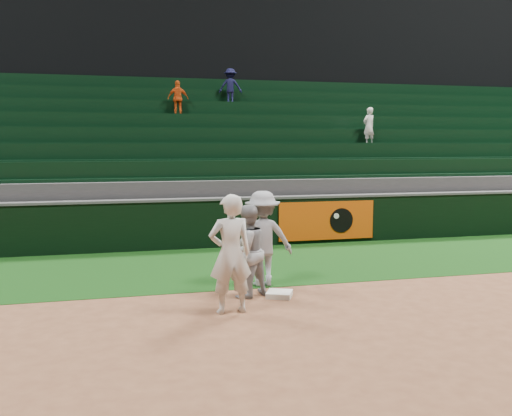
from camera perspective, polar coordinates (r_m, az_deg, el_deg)
The scene contains 9 objects.
ground at distance 9.49m, azimuth 1.08°, elevation -9.42°, with size 70.00×70.00×0.00m, color brown.
foul_grass at distance 12.32m, azimuth -2.64°, elevation -5.70°, with size 36.00×4.20×0.01m, color black.
upper_deck at distance 26.58m, azimuth -9.21°, elevation 13.72°, with size 40.00×12.00×12.00m, color black.
first_base at distance 9.82m, azimuth 2.36°, elevation -8.60°, with size 0.41×0.41×0.09m, color white.
first_baseman at distance 8.74m, azimuth -2.58°, elevation -4.61°, with size 0.67×0.44×1.84m, color silver.
baserunner at distance 9.66m, azimuth -0.94°, elevation -4.33°, with size 0.77×0.60×1.58m, color #93959D.
base_coach at distance 10.39m, azimuth 0.65°, elevation -3.07°, with size 1.12×0.64×1.74m, color gray.
field_wall at distance 14.35m, azimuth -4.33°, elevation -1.43°, with size 36.00×0.45×1.25m.
stadium_seating at distance 17.96m, azimuth -6.54°, elevation 3.55°, with size 36.00×5.95×5.08m.
Camera 1 is at (-2.42, -8.80, 2.59)m, focal length 40.00 mm.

